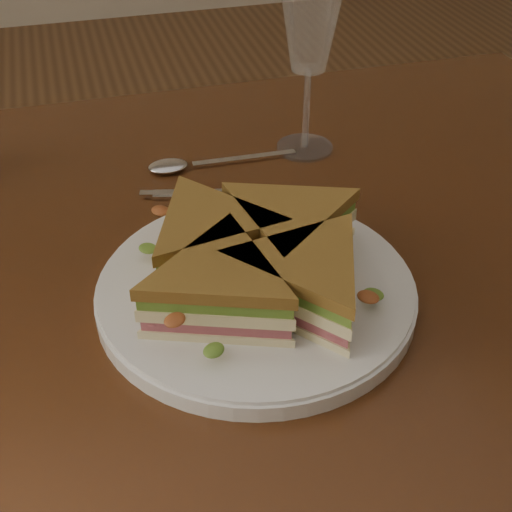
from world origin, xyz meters
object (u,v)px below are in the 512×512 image
(sandwich_wedges, at_px, (256,260))
(knife, at_px, (228,194))
(spoon, at_px, (187,165))
(table, at_px, (195,325))
(plate, at_px, (256,292))
(wine_glass, at_px, (310,27))

(sandwich_wedges, distance_m, knife, 0.19)
(spoon, bearing_deg, table, -98.91)
(plate, xyz_separation_m, sandwich_wedges, (0.00, 0.00, 0.04))
(knife, bearing_deg, plate, -81.31)
(sandwich_wedges, relative_size, spoon, 1.61)
(sandwich_wedges, height_order, wine_glass, wine_glass)
(table, distance_m, wine_glass, 0.36)
(plate, distance_m, spoon, 0.26)
(knife, height_order, wine_glass, wine_glass)
(spoon, height_order, knife, spoon)
(spoon, height_order, wine_glass, wine_glass)
(sandwich_wedges, bearing_deg, wine_glass, 62.31)
(table, xyz_separation_m, spoon, (0.03, 0.17, 0.10))
(spoon, xyz_separation_m, knife, (0.03, -0.08, -0.00))
(wine_glass, bearing_deg, plate, -117.69)
(sandwich_wedges, bearing_deg, table, 118.13)
(plate, relative_size, wine_glass, 1.37)
(plate, distance_m, knife, 0.18)
(plate, relative_size, spoon, 1.62)
(table, xyz_separation_m, knife, (0.06, 0.10, 0.10))
(sandwich_wedges, relative_size, wine_glass, 1.36)
(plate, height_order, spoon, plate)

